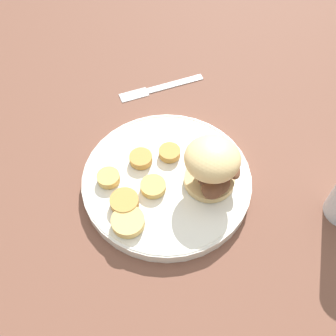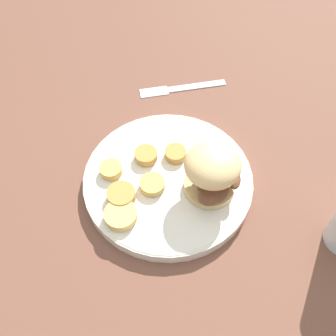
{
  "view_description": "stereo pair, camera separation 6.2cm",
  "coord_description": "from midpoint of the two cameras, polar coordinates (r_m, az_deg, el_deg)",
  "views": [
    {
      "loc": [
        0.35,
        -0.0,
        0.55
      ],
      "look_at": [
        0.0,
        0.0,
        0.05
      ],
      "focal_mm": 42.0,
      "sensor_mm": 36.0,
      "label": 1
    },
    {
      "loc": [
        0.35,
        0.06,
        0.55
      ],
      "look_at": [
        0.0,
        0.0,
        0.05
      ],
      "focal_mm": 42.0,
      "sensor_mm": 36.0,
      "label": 2
    }
  ],
  "objects": [
    {
      "name": "ground_plane",
      "position": [
        0.66,
        -2.69,
        -2.54
      ],
      "size": [
        4.0,
        4.0,
        0.0
      ],
      "primitive_type": "plane",
      "color": "brown"
    },
    {
      "name": "dinner_plate",
      "position": [
        0.65,
        -2.73,
        -1.96
      ],
      "size": [
        0.28,
        0.28,
        0.02
      ],
      "color": "white",
      "rests_on": "ground_plane"
    },
    {
      "name": "sandwich",
      "position": [
        0.59,
        3.75,
        0.08
      ],
      "size": [
        0.1,
        0.09,
        0.09
      ],
      "color": "tan",
      "rests_on": "dinner_plate"
    },
    {
      "name": "potato_round_0",
      "position": [
        0.65,
        -6.48,
        1.18
      ],
      "size": [
        0.04,
        0.04,
        0.01
      ],
      "primitive_type": "cylinder",
      "color": "#BC8942",
      "rests_on": "dinner_plate"
    },
    {
      "name": "potato_round_1",
      "position": [
        0.62,
        -4.82,
        -2.9
      ],
      "size": [
        0.04,
        0.04,
        0.01
      ],
      "primitive_type": "cylinder",
      "color": "tan",
      "rests_on": "dinner_plate"
    },
    {
      "name": "potato_round_2",
      "position": [
        0.66,
        -2.26,
        2.07
      ],
      "size": [
        0.04,
        0.04,
        0.01
      ],
      "primitive_type": "cylinder",
      "color": "#BC8942",
      "rests_on": "dinner_plate"
    },
    {
      "name": "potato_round_3",
      "position": [
        0.59,
        -8.61,
        -7.94
      ],
      "size": [
        0.05,
        0.05,
        0.01
      ],
      "primitive_type": "cylinder",
      "color": "#DBB766",
      "rests_on": "dinner_plate"
    },
    {
      "name": "potato_round_4",
      "position": [
        0.61,
        -9.03,
        -5.08
      ],
      "size": [
        0.04,
        0.04,
        0.02
      ],
      "primitive_type": "cylinder",
      "color": "#BC8942",
      "rests_on": "dinner_plate"
    },
    {
      "name": "potato_round_5",
      "position": [
        0.64,
        -11.19,
        -1.61
      ],
      "size": [
        0.04,
        0.04,
        0.01
      ],
      "primitive_type": "cylinder",
      "color": "tan",
      "rests_on": "dinner_plate"
    },
    {
      "name": "fork",
      "position": [
        0.8,
        -3.21,
        11.46
      ],
      "size": [
        0.08,
        0.17,
        0.0
      ],
      "color": "silver",
      "rests_on": "ground_plane"
    }
  ]
}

